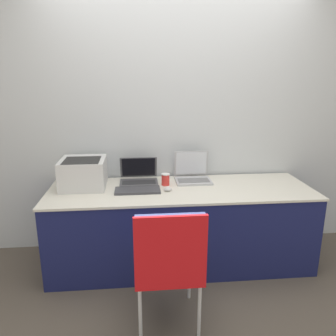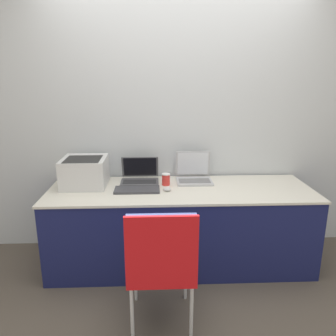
{
  "view_description": "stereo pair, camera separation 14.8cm",
  "coord_description": "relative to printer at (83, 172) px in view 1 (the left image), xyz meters",
  "views": [
    {
      "loc": [
        -0.38,
        -2.36,
        1.67
      ],
      "look_at": [
        -0.11,
        0.41,
        0.9
      ],
      "focal_mm": 35.0,
      "sensor_mm": 36.0,
      "label": 1
    },
    {
      "loc": [
        -0.23,
        -2.37,
        1.67
      ],
      "look_at": [
        -0.11,
        0.41,
        0.9
      ],
      "focal_mm": 35.0,
      "sensor_mm": 36.0,
      "label": 2
    }
  ],
  "objects": [
    {
      "name": "laptop_left",
      "position": [
        0.49,
        0.09,
        -0.09
      ],
      "size": [
        0.35,
        0.29,
        0.22
      ],
      "color": "#4C4C51",
      "rests_on": "table"
    },
    {
      "name": "chair",
      "position": [
        0.67,
        -0.99,
        -0.31
      ],
      "size": [
        0.44,
        0.47,
        0.9
      ],
      "color": "navy",
      "rests_on": "ground_plane"
    },
    {
      "name": "laptop_right",
      "position": [
        1.0,
        0.11,
        -0.08
      ],
      "size": [
        0.33,
        0.3,
        0.27
      ],
      "color": "#B7B7BC",
      "rests_on": "table"
    },
    {
      "name": "wall_back",
      "position": [
        0.86,
        0.31,
        0.44
      ],
      "size": [
        8.0,
        0.05,
        2.6
      ],
      "color": "silver",
      "rests_on": "ground_plane"
    },
    {
      "name": "printer",
      "position": [
        0.0,
        0.0,
        0.0
      ],
      "size": [
        0.39,
        0.39,
        0.26
      ],
      "color": "silver",
      "rests_on": "table"
    },
    {
      "name": "table",
      "position": [
        0.86,
        -0.12,
        -0.5
      ],
      "size": [
        2.33,
        0.76,
        0.72
      ],
      "color": "#191E51",
      "rests_on": "ground_plane"
    },
    {
      "name": "ground_plane",
      "position": [
        0.86,
        -0.49,
        -0.86
      ],
      "size": [
        14.0,
        14.0,
        0.0
      ],
      "primitive_type": "plane",
      "color": "brown"
    },
    {
      "name": "mouse",
      "position": [
        0.74,
        -0.19,
        -0.12
      ],
      "size": [
        0.07,
        0.06,
        0.04
      ],
      "color": "silver",
      "rests_on": "table"
    },
    {
      "name": "coffee_cup",
      "position": [
        0.73,
        -0.02,
        -0.08
      ],
      "size": [
        0.08,
        0.08,
        0.11
      ],
      "color": "red",
      "rests_on": "table"
    },
    {
      "name": "external_keyboard",
      "position": [
        0.48,
        -0.17,
        -0.13
      ],
      "size": [
        0.39,
        0.18,
        0.02
      ],
      "color": "#3D3D42",
      "rests_on": "table"
    }
  ]
}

